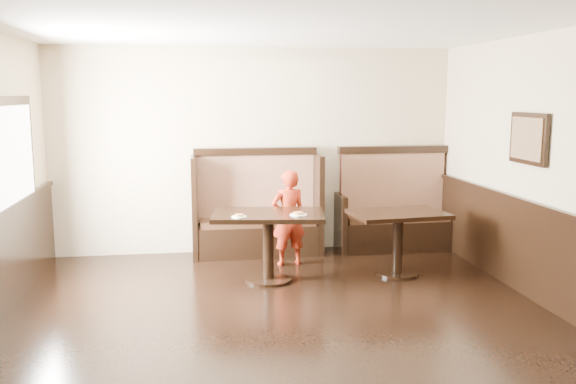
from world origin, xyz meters
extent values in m
plane|color=black|center=(0.00, 0.00, 0.00)|extent=(7.00, 7.00, 0.00)
plane|color=#C5B48F|center=(0.00, 3.50, 1.40)|extent=(5.50, 0.00, 5.50)
plane|color=white|center=(0.00, 0.00, 2.80)|extent=(7.00, 7.00, 0.00)
cube|color=black|center=(-2.71, 1.90, 1.55)|extent=(0.05, 1.50, 1.20)
cube|color=white|center=(-2.69, 1.90, 1.55)|extent=(0.01, 1.30, 1.00)
cube|color=black|center=(2.71, 1.20, 1.70)|extent=(0.04, 0.70, 0.55)
cube|color=olive|center=(2.69, 1.20, 1.70)|extent=(0.01, 0.60, 0.45)
cube|color=black|center=(0.00, 3.22, 0.21)|extent=(1.60, 0.50, 0.42)
cube|color=#351E11|center=(0.00, 3.22, 0.46)|extent=(1.54, 0.46, 0.09)
cube|color=#490E0E|center=(0.00, 3.43, 0.90)|extent=(1.60, 0.12, 0.92)
cube|color=black|center=(0.00, 3.43, 1.40)|extent=(1.68, 0.16, 0.10)
cube|color=black|center=(-0.84, 3.32, 0.68)|extent=(0.07, 0.72, 1.36)
cube|color=black|center=(0.84, 3.32, 0.68)|extent=(0.07, 0.72, 1.36)
cube|color=black|center=(1.95, 3.22, 0.21)|extent=(1.50, 0.50, 0.42)
cube|color=#351E11|center=(1.95, 3.22, 0.46)|extent=(1.44, 0.46, 0.09)
cube|color=#490E0E|center=(1.95, 3.43, 0.90)|extent=(1.50, 0.12, 0.92)
cube|color=black|center=(1.95, 3.43, 1.40)|extent=(1.58, 0.16, 0.10)
cube|color=black|center=(1.16, 3.32, 0.40)|extent=(0.07, 0.72, 0.80)
cube|color=black|center=(2.74, 3.32, 0.40)|extent=(0.07, 0.72, 0.80)
cube|color=black|center=(0.01, 2.04, 0.79)|extent=(1.37, 0.96, 0.05)
cylinder|color=black|center=(0.01, 2.04, 0.38)|extent=(0.13, 0.13, 0.74)
cylinder|color=black|center=(0.01, 2.04, 0.02)|extent=(0.55, 0.55, 0.03)
cube|color=black|center=(1.59, 2.06, 0.75)|extent=(1.18, 0.83, 0.05)
cylinder|color=black|center=(1.59, 2.06, 0.36)|extent=(0.12, 0.12, 0.71)
cylinder|color=black|center=(1.59, 2.06, 0.02)|extent=(0.52, 0.52, 0.03)
imported|color=#A72711|center=(0.34, 2.68, 0.61)|extent=(0.49, 0.36, 1.23)
cylinder|color=white|center=(-0.34, 1.84, 0.82)|extent=(0.17, 0.17, 0.01)
cylinder|color=tan|center=(-0.34, 1.84, 0.83)|extent=(0.11, 0.11, 0.01)
cylinder|color=#EABA54|center=(-0.34, 1.84, 0.84)|extent=(0.09, 0.09, 0.01)
cylinder|color=white|center=(0.33, 1.85, 0.82)|extent=(0.20, 0.20, 0.01)
cylinder|color=tan|center=(0.33, 1.85, 0.83)|extent=(0.12, 0.12, 0.02)
cylinder|color=#EABA54|center=(0.33, 1.85, 0.84)|extent=(0.11, 0.11, 0.01)
camera|label=1|loc=(-0.81, -4.83, 2.16)|focal=38.00mm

